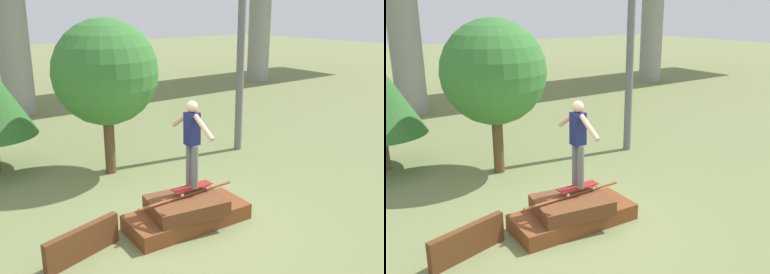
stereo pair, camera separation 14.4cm
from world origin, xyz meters
The scene contains 6 objects.
ground_plane centered at (0.00, 0.00, 0.00)m, with size 80.00×80.00×0.00m, color olive.
scrap_pile centered at (-0.02, -0.01, 0.24)m, with size 2.26×1.18×0.60m.
scrap_plank_loose centered at (-1.93, 0.12, 0.26)m, with size 1.34×0.46×0.51m.
skateboard centered at (0.13, 0.05, 0.68)m, with size 0.78×0.23×0.09m.
skater centered at (0.13, 0.05, 1.59)m, with size 0.22×1.19×1.56m.
tree_behind_right centered at (0.04, 3.13, 2.36)m, with size 2.36×2.36×3.55m.
Camera 2 is at (-3.94, -5.69, 3.77)m, focal length 40.00 mm.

